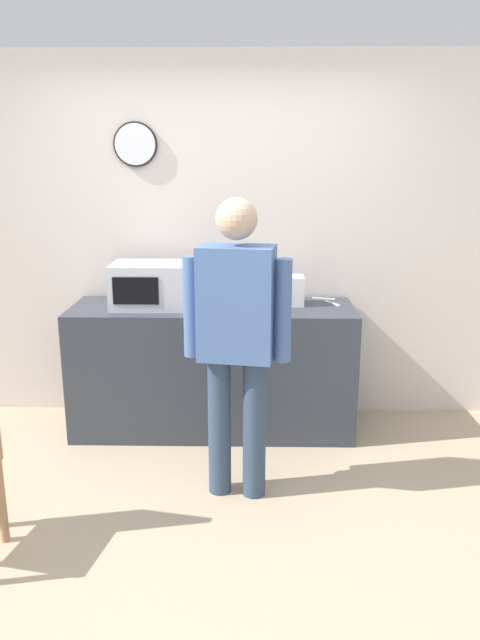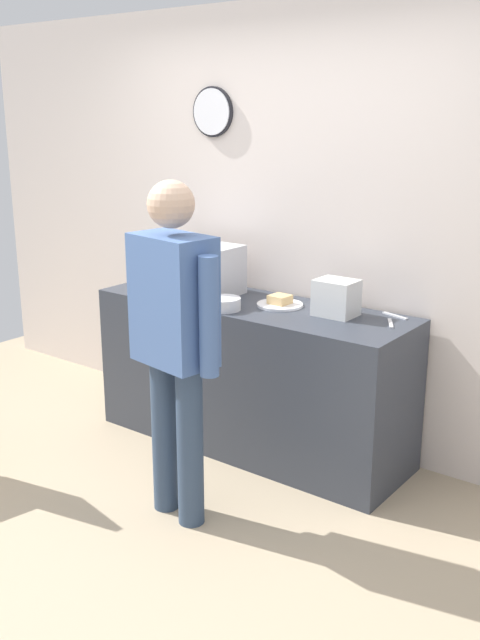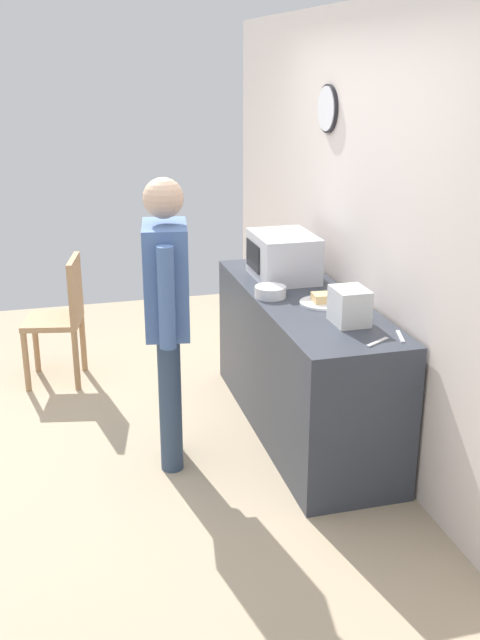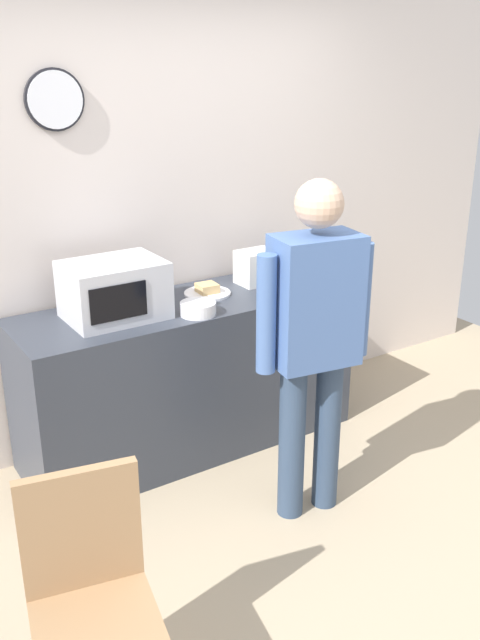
# 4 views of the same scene
# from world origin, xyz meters

# --- Properties ---
(ground_plane) EXTENTS (6.00, 6.00, 0.00)m
(ground_plane) POSITION_xyz_m (0.00, 0.00, 0.00)
(ground_plane) COLOR tan
(back_wall) EXTENTS (5.40, 0.13, 2.60)m
(back_wall) POSITION_xyz_m (-0.00, 1.60, 1.30)
(back_wall) COLOR silver
(back_wall) RESTS_ON ground_plane
(kitchen_counter) EXTENTS (1.94, 0.62, 0.90)m
(kitchen_counter) POSITION_xyz_m (-0.02, 1.22, 0.45)
(kitchen_counter) COLOR #333842
(kitchen_counter) RESTS_ON ground_plane
(microwave) EXTENTS (0.50, 0.39, 0.30)m
(microwave) POSITION_xyz_m (-0.45, 1.22, 1.05)
(microwave) COLOR silver
(microwave) RESTS_ON kitchen_counter
(sandwich_plate) EXTENTS (0.27, 0.27, 0.07)m
(sandwich_plate) POSITION_xyz_m (0.14, 1.27, 0.91)
(sandwich_plate) COLOR white
(sandwich_plate) RESTS_ON kitchen_counter
(salad_bowl) EXTENTS (0.19, 0.19, 0.07)m
(salad_bowl) POSITION_xyz_m (-0.07, 1.01, 0.93)
(salad_bowl) COLOR white
(salad_bowl) RESTS_ON kitchen_counter
(toaster) EXTENTS (0.22, 0.18, 0.20)m
(toaster) POSITION_xyz_m (0.50, 1.29, 1.00)
(toaster) COLOR silver
(toaster) RESTS_ON kitchen_counter
(fork_utensil) EXTENTS (0.17, 0.07, 0.01)m
(fork_utensil) POSITION_xyz_m (0.77, 1.47, 0.90)
(fork_utensil) COLOR silver
(fork_utensil) RESTS_ON kitchen_counter
(spoon_utensil) EXTENTS (0.10, 0.16, 0.01)m
(spoon_utensil) POSITION_xyz_m (0.81, 1.32, 0.90)
(spoon_utensil) COLOR silver
(spoon_utensil) RESTS_ON kitchen_counter
(person_standing) EXTENTS (0.58, 0.30, 1.69)m
(person_standing) POSITION_xyz_m (0.17, 0.34, 0.98)
(person_standing) COLOR #2F425B
(person_standing) RESTS_ON ground_plane
(wooden_chair) EXTENTS (0.47, 0.47, 0.94)m
(wooden_chair) POSITION_xyz_m (-1.19, -0.22, 0.52)
(wooden_chair) COLOR #A87F56
(wooden_chair) RESTS_ON ground_plane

